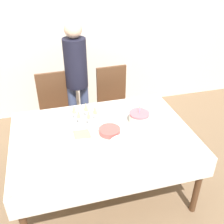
# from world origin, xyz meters

# --- Properties ---
(ground_plane) EXTENTS (12.00, 12.00, 0.00)m
(ground_plane) POSITION_xyz_m (0.00, 0.00, 0.00)
(ground_plane) COLOR brown
(wall_back) EXTENTS (8.00, 0.05, 2.70)m
(wall_back) POSITION_xyz_m (0.00, 1.80, 1.35)
(wall_back) COLOR silver
(wall_back) RESTS_ON ground_plane
(dining_table) EXTENTS (1.73, 1.22, 0.73)m
(dining_table) POSITION_xyz_m (0.00, 0.00, 0.63)
(dining_table) COLOR silver
(dining_table) RESTS_ON ground_plane
(dining_chair_far_left) EXTENTS (0.43, 0.43, 0.98)m
(dining_chair_far_left) POSITION_xyz_m (-0.38, 0.93, 0.54)
(dining_chair_far_left) COLOR #51331E
(dining_chair_far_left) RESTS_ON ground_plane
(dining_chair_far_right) EXTENTS (0.44, 0.44, 0.98)m
(dining_chair_far_right) POSITION_xyz_m (0.38, 0.93, 0.54)
(dining_chair_far_right) COLOR #51331E
(dining_chair_far_right) RESTS_ON ground_plane
(birthday_cake) EXTENTS (0.21, 0.21, 0.18)m
(birthday_cake) POSITION_xyz_m (0.41, 0.10, 0.78)
(birthday_cake) COLOR silver
(birthday_cake) RESTS_ON dining_table
(champagne_tray) EXTENTS (0.34, 0.34, 0.18)m
(champagne_tray) POSITION_xyz_m (-0.12, 0.24, 0.80)
(champagne_tray) COLOR silver
(champagne_tray) RESTS_ON dining_table
(plate_stack_main) EXTENTS (0.27, 0.27, 0.05)m
(plate_stack_main) POSITION_xyz_m (0.14, -0.26, 0.75)
(plate_stack_main) COLOR white
(plate_stack_main) RESTS_ON dining_table
(plate_stack_dessert) EXTENTS (0.21, 0.21, 0.05)m
(plate_stack_dessert) POSITION_xyz_m (0.07, -0.01, 0.75)
(plate_stack_dessert) COLOR #CC4C47
(plate_stack_dessert) RESTS_ON dining_table
(cake_knife) EXTENTS (0.29, 0.11, 0.00)m
(cake_knife) POSITION_xyz_m (0.52, -0.11, 0.73)
(cake_knife) COLOR silver
(cake_knife) RESTS_ON dining_table
(fork_pile) EXTENTS (0.17, 0.07, 0.02)m
(fork_pile) POSITION_xyz_m (-0.19, -0.09, 0.74)
(fork_pile) COLOR silver
(fork_pile) RESTS_ON dining_table
(napkin_pile) EXTENTS (0.15, 0.15, 0.01)m
(napkin_pile) POSITION_xyz_m (-0.19, 0.03, 0.73)
(napkin_pile) COLOR #E0D166
(napkin_pile) RESTS_ON dining_table
(person_standing) EXTENTS (0.28, 0.28, 1.58)m
(person_standing) POSITION_xyz_m (-0.08, 1.03, 0.95)
(person_standing) COLOR #3F4C72
(person_standing) RESTS_ON ground_plane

